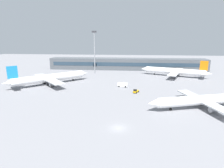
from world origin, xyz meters
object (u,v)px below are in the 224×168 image
(airplane_near, at_px, (200,100))
(baggage_tug_yellow, at_px, (136,91))
(service_van_white, at_px, (123,85))
(airplane_mid, at_px, (50,78))
(floodlight_tower_west, at_px, (94,50))
(airplane_far, at_px, (174,71))

(airplane_near, bearing_deg, baggage_tug_yellow, 141.83)
(baggage_tug_yellow, bearing_deg, service_van_white, 121.95)
(airplane_mid, height_order, baggage_tug_yellow, airplane_mid)
(baggage_tug_yellow, relative_size, floodlight_tower_west, 0.13)
(airplane_far, xyz_separation_m, baggage_tug_yellow, (-25.76, -41.77, -2.61))
(floodlight_tower_west, bearing_deg, airplane_near, -51.92)
(baggage_tug_yellow, xyz_separation_m, floodlight_tower_west, (-28.03, 46.82, 16.05))
(service_van_white, bearing_deg, baggage_tug_yellow, -58.05)
(airplane_near, height_order, service_van_white, airplane_near)
(baggage_tug_yellow, distance_m, service_van_white, 12.30)
(airplane_near, distance_m, baggage_tug_yellow, 28.72)
(airplane_near, distance_m, service_van_white, 40.46)
(airplane_near, xyz_separation_m, airplane_mid, (-68.58, 30.02, 0.54))
(airplane_near, bearing_deg, floodlight_tower_west, 128.08)
(airplane_mid, height_order, airplane_far, airplane_mid)
(airplane_far, relative_size, baggage_tug_yellow, 11.08)
(floodlight_tower_west, bearing_deg, airplane_mid, -117.60)
(airplane_near, height_order, airplane_mid, airplane_mid)
(airplane_near, xyz_separation_m, airplane_far, (3.25, 59.46, 0.39))
(airplane_mid, distance_m, service_van_white, 39.69)
(airplane_near, relative_size, service_van_white, 7.15)
(airplane_mid, xyz_separation_m, floodlight_tower_west, (18.04, 34.50, 13.29))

